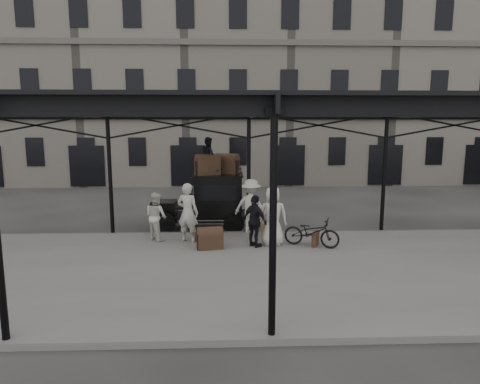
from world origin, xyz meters
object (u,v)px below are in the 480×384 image
object	(u,v)px
porter_official	(255,221)
steamer_trunk_roof_near	(207,166)
porter_left	(188,213)
steamer_trunk_platform	(210,239)
taxi	(210,199)
bicycle	(312,232)

from	to	relation	value
porter_official	steamer_trunk_roof_near	xyz separation A→B (m)	(-1.63, 2.77, 1.51)
porter_official	steamer_trunk_roof_near	bearing A→B (deg)	-10.18
porter_left	steamer_trunk_platform	size ratio (longest dim) A/B	2.51
taxi	bicycle	size ratio (longest dim) A/B	2.00
porter_left	steamer_trunk_roof_near	bearing A→B (deg)	-86.60
taxi	steamer_trunk_platform	xyz separation A→B (m)	(0.09, -3.14, -0.76)
porter_official	steamer_trunk_platform	bearing A→B (deg)	54.15
steamer_trunk_platform	porter_left	bearing A→B (deg)	122.66
steamer_trunk_platform	porter_official	bearing A→B (deg)	-6.39
porter_left	porter_official	xyz separation A→B (m)	(2.22, -0.67, -0.16)
porter_official	bicycle	size ratio (longest dim) A/B	0.93
bicycle	steamer_trunk_platform	xyz separation A→B (m)	(-3.30, -0.09, -0.18)
bicycle	porter_left	bearing A→B (deg)	104.51
porter_official	porter_left	bearing A→B (deg)	32.56
porter_left	bicycle	distance (m)	4.16
taxi	steamer_trunk_platform	bearing A→B (deg)	-88.43
bicycle	porter_official	bearing A→B (deg)	113.36
porter_official	bicycle	xyz separation A→B (m)	(1.84, -0.03, -0.37)
taxi	steamer_trunk_platform	size ratio (longest dim) A/B	4.53
porter_left	taxi	bearing A→B (deg)	-86.84
bicycle	steamer_trunk_roof_near	xyz separation A→B (m)	(-3.47, 2.79, 1.88)
porter_left	steamer_trunk_platform	xyz separation A→B (m)	(0.76, -0.79, -0.71)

